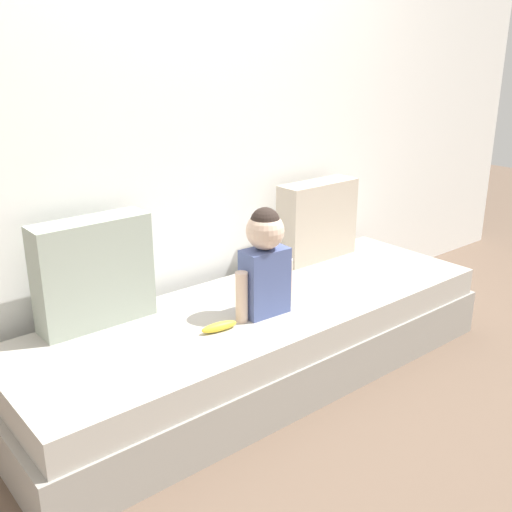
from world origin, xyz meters
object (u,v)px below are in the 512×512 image
Objects in this scene: throw_pillow_left at (94,273)px; couch at (260,341)px; banana at (219,327)px; toddler at (265,259)px; throw_pillow_right at (317,220)px.

couch is at bearing -24.01° from throw_pillow_left.
throw_pillow_left reaches higher than banana.
toddler is 2.97× the size of banana.
toddler reaches higher than throw_pillow_left.
banana reaches higher than couch.
throw_pillow_right is at bearing 22.27° from banana.
throw_pillow_left reaches higher than throw_pillow_right.
throw_pillow_left is (-0.69, 0.31, 0.43)m from couch.
throw_pillow_right is at bearing 28.41° from toddler.
couch is 4.95× the size of toddler.
couch is 0.47m from toddler.
banana is at bearing -176.75° from toddler.
throw_pillow_left is 1.37m from throw_pillow_right.
toddler is (-0.05, -0.09, 0.46)m from couch.
couch is 0.86m from throw_pillow_right.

